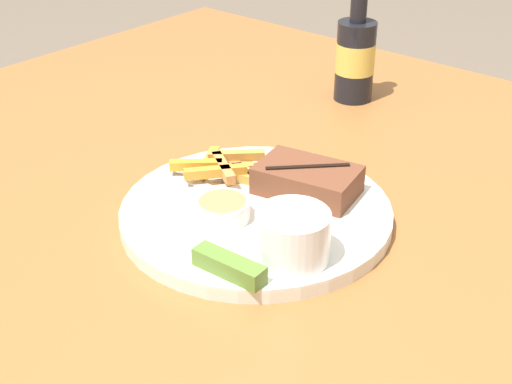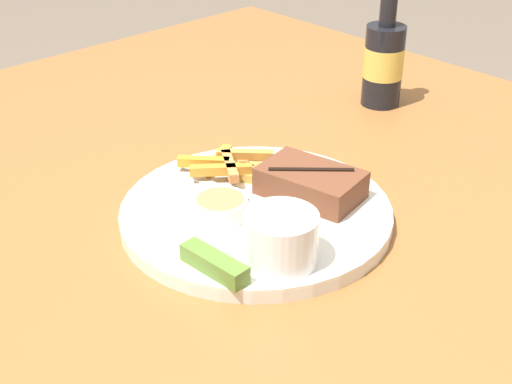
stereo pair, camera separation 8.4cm
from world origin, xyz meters
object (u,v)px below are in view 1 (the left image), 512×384
at_px(beer_bottle, 355,56).
at_px(steak_portion, 307,180).
at_px(pickle_spear, 229,266).
at_px(dipping_sauce_cup, 223,208).
at_px(coleslaw_cup, 293,233).
at_px(dinner_plate, 256,213).
at_px(fork_utensil, 200,185).

bearing_deg(beer_bottle, steak_portion, -65.69).
bearing_deg(pickle_spear, dipping_sauce_cup, 135.78).
xyz_separation_m(coleslaw_cup, dipping_sauce_cup, (-0.11, 0.01, -0.02)).
height_order(dipping_sauce_cup, beer_bottle, beer_bottle).
relative_size(dinner_plate, beer_bottle, 1.55).
bearing_deg(coleslaw_cup, steak_portion, 120.26).
distance_m(dinner_plate, steak_portion, 0.08).
xyz_separation_m(steak_portion, fork_utensil, (-0.11, -0.07, -0.02)).
bearing_deg(dipping_sauce_cup, beer_bottle, 104.03).
distance_m(coleslaw_cup, dipping_sauce_cup, 0.11).
bearing_deg(coleslaw_cup, beer_bottle, 116.00).
xyz_separation_m(steak_portion, pickle_spear, (0.04, -0.19, -0.01)).
bearing_deg(fork_utensil, steak_portion, 28.78).
bearing_deg(pickle_spear, dinner_plate, 118.50).
bearing_deg(beer_bottle, dipping_sauce_cup, -75.97).
xyz_separation_m(dinner_plate, dipping_sauce_cup, (-0.01, -0.04, 0.02)).
relative_size(pickle_spear, fork_utensil, 0.62).
height_order(steak_portion, pickle_spear, steak_portion).
distance_m(dinner_plate, beer_bottle, 0.42).
xyz_separation_m(pickle_spear, fork_utensil, (-0.15, 0.11, -0.01)).
bearing_deg(dinner_plate, beer_bottle, 107.21).
relative_size(dipping_sauce_cup, fork_utensil, 0.47).
height_order(dinner_plate, fork_utensil, fork_utensil).
distance_m(dinner_plate, coleslaw_cup, 0.12).
relative_size(dipping_sauce_cup, pickle_spear, 0.76).
xyz_separation_m(steak_portion, coleslaw_cup, (0.07, -0.12, 0.01)).
bearing_deg(coleslaw_cup, pickle_spear, -116.56).
bearing_deg(dipping_sauce_cup, fork_utensil, 153.02).
bearing_deg(beer_bottle, fork_utensil, -84.87).
distance_m(dipping_sauce_cup, fork_utensil, 0.08).
height_order(pickle_spear, beer_bottle, beer_bottle).
relative_size(coleslaw_cup, dipping_sauce_cup, 1.24).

